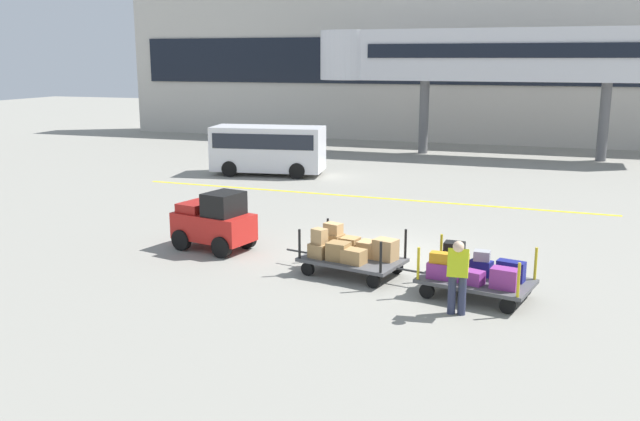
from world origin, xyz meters
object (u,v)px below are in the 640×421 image
object	(u,v)px
baggage_cart_lead	(350,252)
shuttle_van	(268,146)
baggage_handler	(458,274)
baggage_tug	(215,222)
safety_cone_near	(325,234)
baggage_cart_middle	(474,273)

from	to	relation	value
baggage_cart_lead	shuttle_van	bearing A→B (deg)	120.80
baggage_handler	shuttle_van	bearing A→B (deg)	125.35
baggage_cart_lead	baggage_handler	distance (m)	3.36
baggage_tug	safety_cone_near	size ratio (longest dim) A/B	4.16
baggage_cart_lead	baggage_cart_middle	distance (m)	3.02
baggage_cart_middle	shuttle_van	world-z (taller)	shuttle_van
baggage_cart_middle	safety_cone_near	distance (m)	5.36
baggage_handler	safety_cone_near	bearing A→B (deg)	134.24
safety_cone_near	baggage_cart_middle	bearing A→B (deg)	-35.05
baggage_tug	baggage_cart_lead	distance (m)	4.10
baggage_cart_lead	baggage_handler	size ratio (longest dim) A/B	1.97
baggage_tug	baggage_cart_lead	world-z (taller)	baggage_tug
baggage_tug	baggage_handler	xyz separation A→B (m)	(6.75, -2.75, 0.11)
baggage_cart_middle	baggage_handler	bearing A→B (deg)	-99.15
shuttle_van	safety_cone_near	world-z (taller)	shuttle_van
baggage_tug	shuttle_van	size ratio (longest dim) A/B	0.46
shuttle_van	baggage_tug	bearing A→B (deg)	-73.54
baggage_tug	baggage_cart_middle	bearing A→B (deg)	-12.41
baggage_tug	shuttle_van	xyz separation A→B (m)	(-3.42, 11.60, 0.48)
baggage_cart_middle	safety_cone_near	xyz separation A→B (m)	(-4.38, 3.07, -0.25)
shuttle_van	baggage_handler	bearing A→B (deg)	-54.65
baggage_tug	baggage_handler	size ratio (longest dim) A/B	1.46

